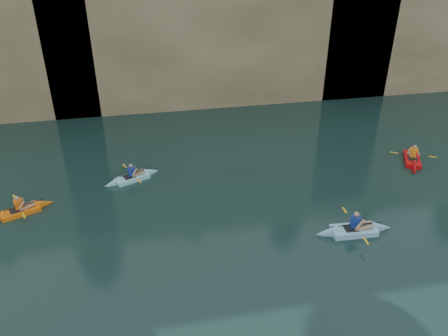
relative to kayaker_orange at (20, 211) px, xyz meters
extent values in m
cube|color=tan|center=(10.09, 19.69, 5.86)|extent=(70.00, 16.00, 12.00)
cube|color=tan|center=(12.09, 12.29, 5.56)|extent=(24.00, 2.40, 11.40)
cube|color=black|center=(6.09, 11.64, 1.46)|extent=(3.50, 1.00, 3.20)
cube|color=black|center=(20.09, 11.64, 2.11)|extent=(5.00, 1.00, 4.50)
cube|color=orange|center=(0.00, 0.00, -0.01)|extent=(2.39, 1.57, 0.25)
cone|color=orange|center=(0.99, 0.43, -0.01)|extent=(1.02, 0.95, 0.68)
cube|color=black|center=(-0.14, -0.06, 0.08)|extent=(0.68, 0.61, 0.04)
cube|color=orange|center=(0.00, 0.00, 0.35)|extent=(0.37, 0.31, 0.46)
sphere|color=tan|center=(0.00, 0.00, 0.67)|extent=(0.19, 0.19, 0.19)
cylinder|color=black|center=(0.00, 0.00, 0.25)|extent=(1.87, 0.84, 0.04)
cube|color=yellow|center=(-0.36, 0.84, 0.25)|extent=(0.24, 0.42, 0.02)
cube|color=yellow|center=(0.37, -0.83, 0.25)|extent=(0.24, 0.42, 0.02)
cube|color=#8ECAEE|center=(14.12, -4.32, 0.01)|extent=(2.63, 0.96, 0.29)
cone|color=#8ECAEE|center=(15.34, -4.37, 0.01)|extent=(0.95, 0.85, 0.80)
cone|color=#8ECAEE|center=(12.90, -4.26, 0.01)|extent=(0.95, 0.85, 0.80)
cube|color=black|center=(13.97, -4.31, 0.12)|extent=(0.57, 0.53, 0.04)
cube|color=navy|center=(14.12, -4.32, 0.44)|extent=(0.38, 0.25, 0.54)
sphere|color=tan|center=(14.12, -4.32, 0.82)|extent=(0.23, 0.23, 0.23)
cylinder|color=black|center=(14.12, -4.32, 0.29)|extent=(2.37, 0.15, 0.04)
cube|color=yellow|center=(14.17, -3.23, 0.29)|extent=(0.10, 0.42, 0.02)
cube|color=yellow|center=(14.07, -5.40, 0.29)|extent=(0.10, 0.42, 0.02)
cube|color=red|center=(20.20, 1.05, 0.00)|extent=(1.84, 2.64, 0.27)
cone|color=red|center=(20.74, 2.13, 0.00)|extent=(1.07, 1.14, 0.74)
cone|color=red|center=(19.66, -0.03, 0.00)|extent=(1.07, 1.14, 0.74)
cube|color=black|center=(20.14, 0.92, 0.10)|extent=(0.66, 0.70, 0.04)
cube|color=orange|center=(20.20, 1.05, 0.39)|extent=(0.35, 0.40, 0.49)
sphere|color=tan|center=(20.20, 1.05, 0.74)|extent=(0.21, 0.21, 0.21)
cylinder|color=black|center=(20.20, 1.05, 0.27)|extent=(1.01, 1.97, 0.04)
cube|color=yellow|center=(19.32, 1.50, 0.27)|extent=(0.41, 0.26, 0.02)
cube|color=yellow|center=(21.09, 0.61, 0.27)|extent=(0.41, 0.26, 0.02)
cube|color=#97E7FD|center=(5.01, 2.04, -0.01)|extent=(2.41, 1.56, 0.25)
cone|color=#97E7FD|center=(6.01, 2.46, -0.01)|extent=(1.02, 0.95, 0.69)
cone|color=#97E7FD|center=(4.00, 1.62, -0.01)|extent=(1.02, 0.95, 0.69)
cube|color=black|center=(4.87, 1.98, 0.08)|extent=(0.67, 0.61, 0.04)
cube|color=navy|center=(5.01, 2.04, 0.35)|extent=(0.37, 0.31, 0.46)
sphere|color=tan|center=(5.01, 2.04, 0.68)|extent=(0.19, 0.19, 0.19)
cylinder|color=black|center=(5.01, 2.04, 0.25)|extent=(1.90, 0.82, 0.04)
cube|color=yellow|center=(4.65, 2.89, 0.25)|extent=(0.24, 0.42, 0.02)
cube|color=yellow|center=(5.36, 1.19, 0.25)|extent=(0.24, 0.42, 0.02)
camera|label=1|loc=(5.83, -17.78, 11.22)|focal=35.00mm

